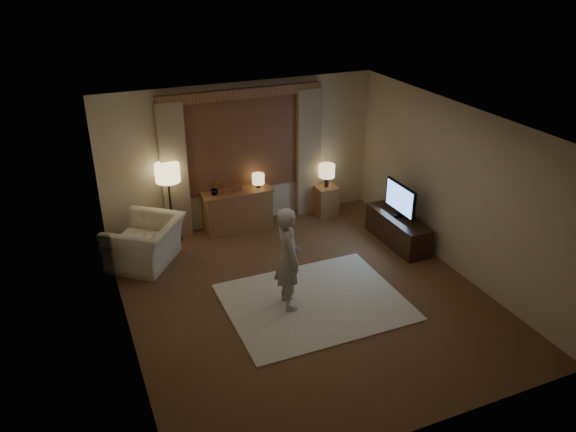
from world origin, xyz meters
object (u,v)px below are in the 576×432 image
sideboard (238,211)px  armchair (145,243)px  side_table (326,200)px  tv_stand (398,230)px  person (288,258)px

sideboard → armchair: size_ratio=1.07×
sideboard → armchair: 1.86m
armchair → side_table: 3.54m
armchair → side_table: (3.49, 0.55, -0.09)m
sideboard → armchair: armchair is taller
sideboard → tv_stand: (2.35, -1.59, -0.10)m
side_table → person: bearing=-126.1°
armchair → person: 2.61m
sideboard → tv_stand: size_ratio=0.86×
armchair → tv_stand: armchair is taller
sideboard → tv_stand: 2.84m
armchair → person: size_ratio=0.74×
armchair → side_table: size_ratio=2.01×
sideboard → side_table: sideboard is taller
tv_stand → person: 2.73m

